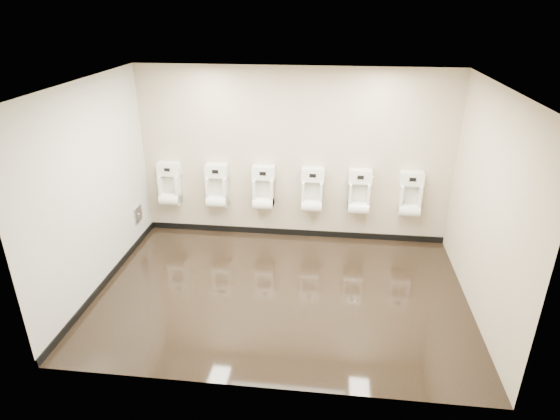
% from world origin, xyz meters
% --- Properties ---
extents(ground, '(5.00, 3.50, 0.00)m').
position_xyz_m(ground, '(0.00, 0.00, 0.00)').
color(ground, black).
rests_on(ground, ground).
extents(ceiling, '(5.00, 3.50, 0.00)m').
position_xyz_m(ceiling, '(0.00, 0.00, 2.80)').
color(ceiling, white).
extents(back_wall, '(5.00, 0.02, 2.80)m').
position_xyz_m(back_wall, '(0.00, 1.75, 1.40)').
color(back_wall, '#BCAD92').
rests_on(back_wall, ground).
extents(front_wall, '(5.00, 0.02, 2.80)m').
position_xyz_m(front_wall, '(0.00, -1.75, 1.40)').
color(front_wall, '#BCAD92').
rests_on(front_wall, ground).
extents(left_wall, '(0.02, 3.50, 2.80)m').
position_xyz_m(left_wall, '(-2.50, 0.00, 1.40)').
color(left_wall, '#BCAD92').
rests_on(left_wall, ground).
extents(right_wall, '(0.02, 3.50, 2.80)m').
position_xyz_m(right_wall, '(2.50, 0.00, 1.40)').
color(right_wall, '#BCAD92').
rests_on(right_wall, ground).
extents(tile_overlay_left, '(0.01, 3.50, 2.80)m').
position_xyz_m(tile_overlay_left, '(-2.50, 0.00, 1.40)').
color(tile_overlay_left, silver).
rests_on(tile_overlay_left, ground).
extents(skirting_back, '(5.00, 0.02, 0.10)m').
position_xyz_m(skirting_back, '(0.00, 1.74, 0.05)').
color(skirting_back, black).
rests_on(skirting_back, ground).
extents(skirting_left, '(0.02, 3.50, 0.10)m').
position_xyz_m(skirting_left, '(-2.49, 0.00, 0.05)').
color(skirting_left, black).
rests_on(skirting_left, ground).
extents(access_panel, '(0.04, 0.25, 0.25)m').
position_xyz_m(access_panel, '(-2.48, 1.20, 0.50)').
color(access_panel, '#9E9EA3').
rests_on(access_panel, left_wall).
extents(urinal_0, '(0.38, 0.28, 0.70)m').
position_xyz_m(urinal_0, '(-2.06, 1.63, 0.83)').
color(urinal_0, white).
rests_on(urinal_0, back_wall).
extents(urinal_1, '(0.38, 0.28, 0.70)m').
position_xyz_m(urinal_1, '(-1.25, 1.63, 0.83)').
color(urinal_1, white).
rests_on(urinal_1, back_wall).
extents(urinal_2, '(0.38, 0.28, 0.70)m').
position_xyz_m(urinal_2, '(-0.48, 1.63, 0.83)').
color(urinal_2, white).
rests_on(urinal_2, back_wall).
extents(urinal_3, '(0.38, 0.28, 0.70)m').
position_xyz_m(urinal_3, '(0.32, 1.63, 0.83)').
color(urinal_3, white).
rests_on(urinal_3, back_wall).
extents(urinal_4, '(0.38, 0.28, 0.70)m').
position_xyz_m(urinal_4, '(1.06, 1.63, 0.83)').
color(urinal_4, white).
rests_on(urinal_4, back_wall).
extents(urinal_5, '(0.38, 0.28, 0.70)m').
position_xyz_m(urinal_5, '(1.86, 1.63, 0.83)').
color(urinal_5, white).
rests_on(urinal_5, back_wall).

